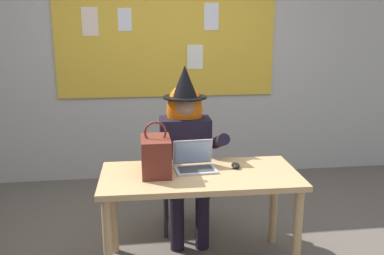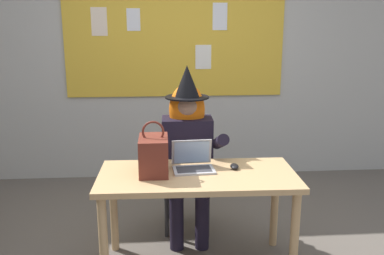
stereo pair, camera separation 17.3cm
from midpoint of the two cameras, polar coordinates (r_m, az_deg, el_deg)
wall_back_bulletin at (r=4.73m, az=-1.20°, el=9.97°), size 5.80×2.15×2.80m
desk_main at (r=2.99m, az=2.43°, el=-8.05°), size 1.40×0.68×0.72m
chair_at_desk at (r=3.67m, az=0.76°, el=-5.64°), size 0.46×0.46×0.91m
person_costumed at (r=3.46m, az=0.81°, el=-1.96°), size 0.60×0.65×1.42m
laptop at (r=3.03m, az=1.78°, el=-4.85°), size 0.31×0.25×0.20m
computer_mouse at (r=3.07m, az=7.41°, el=-5.28°), size 0.06×0.11×0.03m
handbag at (r=2.93m, az=-3.57°, el=-3.74°), size 0.20×0.30×0.38m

